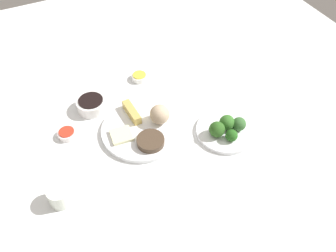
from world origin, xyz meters
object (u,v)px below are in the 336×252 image
(teacup, at_px, (60,195))
(soy_sauce_bowl, at_px, (92,105))
(main_plate, at_px, (141,130))
(broccoli_plate, at_px, (226,131))
(sauce_ramekin_hot_mustard, at_px, (139,77))
(sauce_ramekin_sweet_and_sour, at_px, (67,134))

(teacup, bearing_deg, soy_sauce_bowl, -121.04)
(main_plate, bearing_deg, teacup, 25.22)
(broccoli_plate, bearing_deg, teacup, 2.07)
(main_plate, relative_size, broccoli_plate, 1.38)
(main_plate, relative_size, soy_sauce_bowl, 2.62)
(soy_sauce_bowl, distance_m, sauce_ramekin_hot_mustard, 0.24)
(broccoli_plate, relative_size, teacup, 2.95)
(teacup, bearing_deg, broccoli_plate, -177.93)
(soy_sauce_bowl, xyz_separation_m, sauce_ramekin_sweet_and_sour, (0.12, 0.09, -0.01))
(soy_sauce_bowl, relative_size, sauce_ramekin_hot_mustard, 1.70)
(main_plate, height_order, teacup, teacup)
(teacup, bearing_deg, main_plate, -154.78)
(soy_sauce_bowl, height_order, sauce_ramekin_hot_mustard, soy_sauce_bowl)
(main_plate, xyz_separation_m, sauce_ramekin_sweet_and_sour, (0.24, -0.09, 0.00))
(sauce_ramekin_sweet_and_sour, relative_size, sauce_ramekin_hot_mustard, 1.00)
(sauce_ramekin_sweet_and_sour, height_order, teacup, teacup)
(main_plate, xyz_separation_m, sauce_ramekin_hot_mustard, (-0.10, -0.26, 0.00))
(main_plate, distance_m, broccoli_plate, 0.29)
(sauce_ramekin_sweet_and_sour, bearing_deg, broccoli_plate, 156.08)
(broccoli_plate, distance_m, sauce_ramekin_hot_mustard, 0.42)
(soy_sauce_bowl, bearing_deg, sauce_ramekin_hot_mustard, -160.14)
(broccoli_plate, height_order, sauce_ramekin_hot_mustard, sauce_ramekin_hot_mustard)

